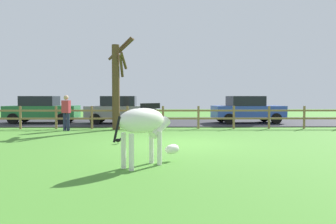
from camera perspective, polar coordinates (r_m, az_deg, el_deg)
name	(u,v)px	position (r m, az deg, el deg)	size (l,w,h in m)	color
ground_plane	(179,144)	(10.58, 2.04, -5.73)	(60.00, 60.00, 0.00)	#47842D
parking_asphalt	(172,121)	(19.82, 0.77, -1.72)	(28.00, 7.40, 0.05)	#2D2D33
paddock_fence	(163,116)	(15.48, -0.90, -0.69)	(20.99, 0.11, 1.12)	olive
bare_tree	(117,83)	(15.38, -9.23, 5.21)	(1.39, 1.40, 4.51)	#513A23
zebra	(145,125)	(7.09, -4.20, -2.35)	(1.53, 1.47, 1.41)	white
crow_on_grass	(118,140)	(10.62, -8.93, -5.03)	(0.21, 0.10, 0.20)	black
parked_car_green	(42,109)	(19.87, -21.75, 0.47)	(4.06, 2.00, 1.56)	#236B38
parked_car_grey	(121,109)	(18.36, -8.46, 0.46)	(4.03, 1.93, 1.56)	slate
parked_car_blue	(247,109)	(18.91, 14.06, 0.47)	(4.13, 2.16, 1.56)	#2D4CAD
visitor_near_fence	(66,111)	(15.35, -17.87, 0.17)	(0.40, 0.30, 1.64)	#232847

